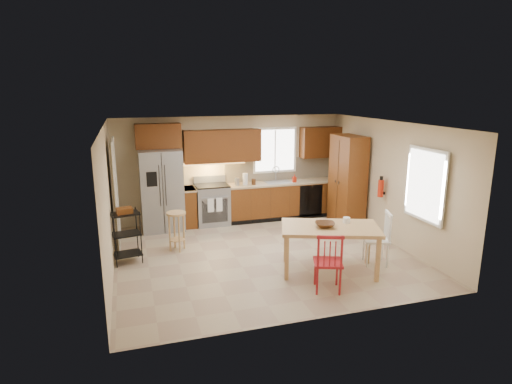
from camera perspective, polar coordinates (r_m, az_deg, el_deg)
The scene contains 33 objects.
floor at distance 8.37m, azimuth 0.89°, elevation -8.29°, with size 5.50×5.50×0.00m, color tan.
ceiling at distance 7.79m, azimuth 0.96°, elevation 9.03°, with size 5.50×5.00×0.02m, color silver.
wall_back at distance 10.34m, azimuth -3.31°, elevation 3.17°, with size 5.50×0.02×2.50m, color #CCB793.
wall_front at distance 5.75m, azimuth 8.59°, elevation -5.54°, with size 5.50×0.02×2.50m, color #CCB793.
wall_left at distance 7.63m, azimuth -19.14°, elevation -1.35°, with size 0.02×5.00×2.50m, color #CCB793.
wall_right at distance 9.19m, azimuth 17.49°, elevation 1.22°, with size 0.02×5.00×2.50m, color #CCB793.
refrigerator at distance 9.79m, azimuth -12.47°, elevation 0.24°, with size 0.92×0.75×1.82m, color gray.
range_stove at distance 10.11m, azimuth -5.86°, elevation -1.73°, with size 0.76×0.63×0.92m, color gray.
base_cabinet_narrow at distance 10.04m, azimuth -8.96°, elevation -1.99°, with size 0.30×0.60×0.90m, color brown.
base_cabinet_run at distance 10.61m, azimuth 3.92°, elevation -1.00°, with size 2.92×0.60×0.90m, color brown.
dishwasher at distance 10.56m, azimuth 7.32°, elevation -1.15°, with size 0.60×0.02×0.78m, color black.
backsplash at distance 10.71m, azimuth 3.44°, elevation 3.12°, with size 2.92×0.03×0.55m, color beige.
upper_over_fridge at distance 9.79m, azimuth -12.92°, elevation 7.29°, with size 1.00×0.35×0.55m, color #56270E.
upper_left_block at distance 10.03m, azimuth -4.51°, elevation 6.14°, with size 1.80×0.35×0.75m, color #56270E.
upper_right_block at distance 10.84m, azimuth 8.59°, elevation 6.59°, with size 1.00×0.35×0.75m, color #56270E.
window_back at distance 10.57m, azimuth 2.52°, elevation 5.60°, with size 1.12×0.04×1.12m, color white.
sink at distance 10.45m, azimuth 2.98°, elevation 1.10°, with size 0.62×0.46×0.16m, color gray.
undercab_glow at distance 10.01m, azimuth -6.12°, elevation 3.80°, with size 1.60×0.30×0.01m, color #FFBF66.
soap_bottle at distance 10.46m, azimuth 5.14°, elevation 1.83°, with size 0.09×0.09×0.19m, color #B4200C.
paper_towel at distance 10.11m, azimuth -1.45°, elevation 1.73°, with size 0.12×0.12×0.28m, color white.
canister_steel at distance 10.07m, azimuth -2.54°, elevation 1.38°, with size 0.11×0.11×0.18m, color gray.
canister_wood at distance 10.15m, azimuth -0.31°, elevation 1.38°, with size 0.10×0.10×0.14m, color #4B2814.
pantry at distance 10.06m, azimuth 12.09°, elevation 1.42°, with size 0.50×0.95×2.10m, color brown.
fire_extinguisher at distance 9.27m, azimuth 16.30°, elevation 0.47°, with size 0.12×0.12×0.36m, color #B4200C.
window_right at distance 8.20m, azimuth 21.66°, elevation 0.88°, with size 0.04×1.02×1.32m, color white.
doorway at distance 8.94m, azimuth -18.27°, elevation -0.49°, with size 0.04×0.95×2.10m, color #8C7A59.
dining_table at distance 7.60m, azimuth 9.75°, elevation -7.54°, with size 1.66×0.93×0.81m, color tan, non-canonical shape.
chair_red at distance 6.89m, azimuth 9.57°, elevation -9.09°, with size 0.46×0.46×0.97m, color maroon, non-canonical shape.
chair_white at distance 8.07m, azimuth 15.70°, elevation -5.99°, with size 0.46×0.46×0.97m, color white, non-canonical shape.
table_bowl at distance 7.42m, azimuth 9.16°, elevation -4.66°, with size 0.34×0.34×0.08m, color #4B2814.
table_jar at distance 7.71m, azimuth 11.96°, elevation -3.85°, with size 0.13×0.13×0.15m, color white.
bar_stool at distance 8.59m, azimuth -10.52°, elevation -5.17°, with size 0.38×0.38×0.78m, color tan, non-canonical shape.
utility_cart at distance 8.18m, azimuth -16.90°, elevation -5.74°, with size 0.49×0.38×0.99m, color black, non-canonical shape.
Camera 1 is at (-2.38, -7.39, 3.12)m, focal length 30.00 mm.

